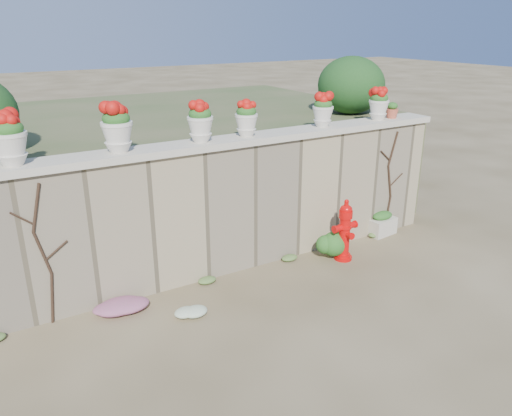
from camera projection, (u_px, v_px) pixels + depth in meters
ground at (291, 322)px, 6.56m from camera, size 80.00×80.00×0.00m
stone_wall at (226, 209)px, 7.66m from camera, size 8.00×0.40×2.00m
wall_cap at (225, 142)px, 7.29m from camera, size 8.10×0.52×0.10m
raised_fill at (154, 162)px, 10.24m from camera, size 9.00×6.00×2.00m
back_shrub_right at (351, 85)px, 9.71m from camera, size 1.30×1.30×1.10m
vine_left at (44, 254)px, 6.21m from camera, size 0.60×0.04×1.91m
vine_right at (390, 182)px, 9.03m from camera, size 0.60×0.04×1.91m
fire_hydrant at (345, 230)px, 8.12m from camera, size 0.44×0.32×1.04m
planter_box at (382, 224)px, 9.21m from camera, size 0.57×0.37×0.45m
green_shrub at (332, 242)px, 8.24m from camera, size 0.60×0.54×0.57m
magenta_clump at (117, 308)px, 6.66m from camera, size 0.86×0.57×0.23m
white_flowers at (192, 310)px, 6.66m from camera, size 0.50×0.40×0.18m
urn_pot_0 at (9, 139)px, 5.82m from camera, size 0.41×0.41×0.64m
urn_pot_1 at (117, 128)px, 6.42m from camera, size 0.41×0.41×0.64m
urn_pot_2 at (200, 122)px, 7.00m from camera, size 0.37×0.37×0.58m
urn_pot_3 at (246, 119)px, 7.36m from camera, size 0.34×0.34×0.53m
urn_pot_4 at (323, 110)px, 8.04m from camera, size 0.34×0.34×0.53m
urn_pot_5 at (379, 104)px, 8.62m from camera, size 0.35×0.35×0.55m
terracotta_pot at (392, 111)px, 8.83m from camera, size 0.22×0.22×0.27m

